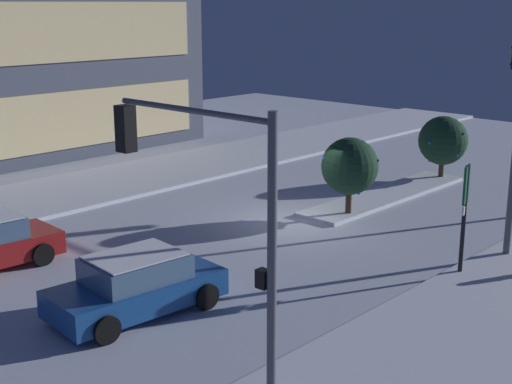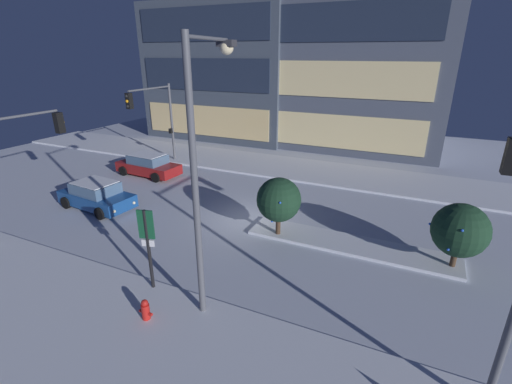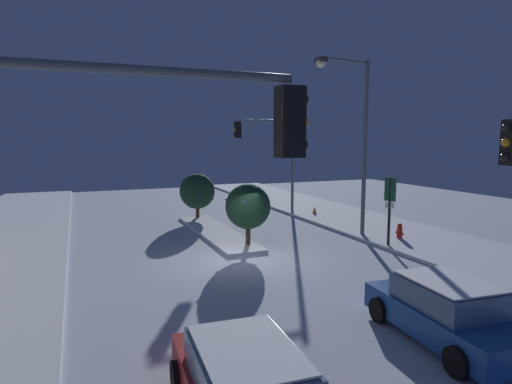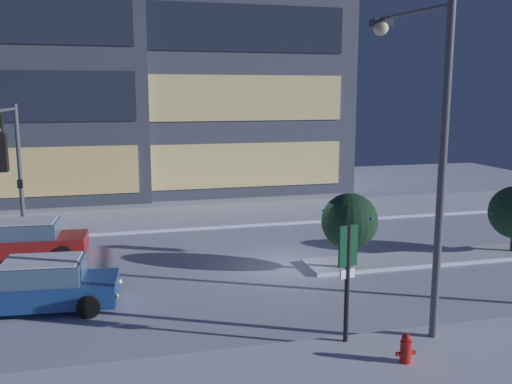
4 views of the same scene
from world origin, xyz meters
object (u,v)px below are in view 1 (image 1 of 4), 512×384
Objects in this scene: decorated_tree_left_of_median at (443,141)px; traffic_light_corner_near_left at (203,189)px; parking_info_sign at (465,206)px; car_near at (136,285)px; decorated_tree_median at (350,166)px; street_lamp_arched at (495,71)px.

traffic_light_corner_near_left is at bearing -165.45° from decorated_tree_left_of_median.
parking_info_sign is 1.15× the size of decorated_tree_left_of_median.
decorated_tree_median reaches higher than car_near.
parking_info_sign is 1.11× the size of decorated_tree_median.
traffic_light_corner_near_left is 18.81m from decorated_tree_left_of_median.
car_near is 10.29m from decorated_tree_median.
street_lamp_arched is 10.11m from decorated_tree_left_of_median.
street_lamp_arched is 3.10× the size of decorated_tree_left_of_median.
traffic_light_corner_near_left reaches higher than car_near.
decorated_tree_median is (10.89, 4.31, -2.01)m from traffic_light_corner_near_left.
car_near is 4.55m from traffic_light_corner_near_left.
parking_info_sign reaches higher than car_near.
street_lamp_arched reaches higher than car_near.
car_near is 8.98m from parking_info_sign.
car_near is at bearing 43.29° from parking_info_sign.
street_lamp_arched is at bearing -94.59° from traffic_light_corner_near_left.
traffic_light_corner_near_left is at bearing 65.07° from parking_info_sign.
parking_info_sign is at bearing 94.42° from street_lamp_arched.
parking_info_sign is 11.46m from decorated_tree_left_of_median.
street_lamp_arched is at bearing -94.09° from decorated_tree_median.
traffic_light_corner_near_left is at bearing -158.39° from decorated_tree_median.
car_near is 0.53× the size of street_lamp_arched.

